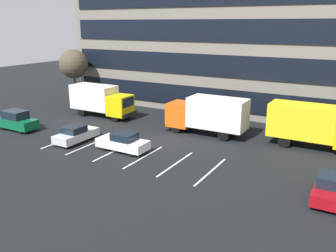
# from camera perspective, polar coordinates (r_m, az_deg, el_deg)

# --- Properties ---
(ground_plane) EXTENTS (120.00, 120.00, 0.00)m
(ground_plane) POSITION_cam_1_polar(r_m,az_deg,el_deg) (31.05, -2.62, -2.58)
(ground_plane) COLOR black
(office_building) EXTENTS (36.79, 14.04, 14.40)m
(office_building) POSITION_cam_1_polar(r_m,az_deg,el_deg) (45.65, 9.71, 12.46)
(office_building) COLOR slate
(office_building) RESTS_ON ground_plane
(lot_markings) EXTENTS (14.14, 5.40, 0.01)m
(lot_markings) POSITION_cam_1_polar(r_m,az_deg,el_deg) (28.46, -6.24, -4.43)
(lot_markings) COLOR silver
(lot_markings) RESTS_ON ground_plane
(box_truck_orange) EXTENTS (7.56, 2.50, 3.51)m
(box_truck_orange) POSITION_cam_1_polar(r_m,az_deg,el_deg) (32.83, 6.36, 1.97)
(box_truck_orange) COLOR #D85914
(box_truck_orange) RESTS_ON ground_plane
(box_truck_yellow) EXTENTS (7.32, 2.42, 3.39)m
(box_truck_yellow) POSITION_cam_1_polar(r_m,az_deg,el_deg) (39.81, -10.71, 4.20)
(box_truck_yellow) COLOR yellow
(box_truck_yellow) RESTS_ON ground_plane
(box_truck_yellow_all) EXTENTS (7.63, 2.53, 3.54)m
(box_truck_yellow_all) POSITION_cam_1_polar(r_m,az_deg,el_deg) (31.43, 22.31, 0.22)
(box_truck_yellow_all) COLOR yellow
(box_truck_yellow_all) RESTS_ON ground_plane
(sedan_maroon) EXTENTS (1.81, 4.33, 1.55)m
(sedan_maroon) POSITION_cam_1_polar(r_m,az_deg,el_deg) (23.15, 24.70, -8.92)
(sedan_maroon) COLOR maroon
(sedan_maroon) RESTS_ON ground_plane
(sedan_white) EXTENTS (4.25, 1.78, 1.52)m
(sedan_white) POSITION_cam_1_polar(r_m,az_deg,el_deg) (28.99, -7.19, -2.57)
(sedan_white) COLOR white
(sedan_white) RESTS_ON ground_plane
(suv_forest) EXTENTS (4.14, 1.76, 1.87)m
(suv_forest) POSITION_cam_1_polar(r_m,az_deg,el_deg) (37.32, -23.01, 0.80)
(suv_forest) COLOR #0C5933
(suv_forest) RESTS_ON ground_plane
(sedan_silver) EXTENTS (1.72, 4.11, 1.47)m
(sedan_silver) POSITION_cam_1_polar(r_m,az_deg,el_deg) (31.89, -14.49, -1.27)
(sedan_silver) COLOR silver
(sedan_silver) RESTS_ON ground_plane
(bare_tree) EXTENTS (3.63, 3.63, 6.80)m
(bare_tree) POSITION_cam_1_polar(r_m,az_deg,el_deg) (47.08, -14.84, 9.54)
(bare_tree) COLOR #473323
(bare_tree) RESTS_ON ground_plane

